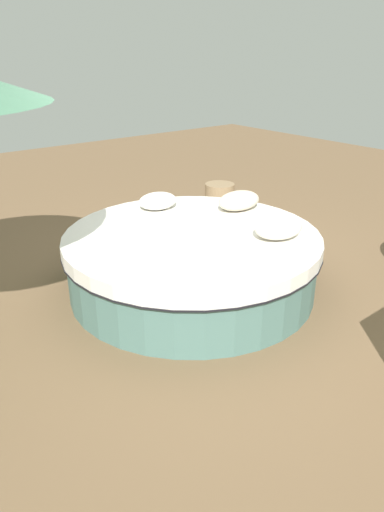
% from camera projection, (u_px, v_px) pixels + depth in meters
% --- Properties ---
extents(ground_plane, '(16.00, 16.00, 0.00)m').
position_uv_depth(ground_plane, '(192.00, 288.00, 4.77)').
color(ground_plane, brown).
extents(round_bed, '(2.49, 2.49, 0.60)m').
position_uv_depth(round_bed, '(192.00, 261.00, 4.64)').
color(round_bed, '#4C726B').
rests_on(round_bed, ground_plane).
extents(throw_pillow_0, '(0.50, 0.39, 0.20)m').
position_uv_depth(throw_pillow_0, '(278.00, 227.00, 4.39)').
color(throw_pillow_0, silver).
rests_on(throw_pillow_0, round_bed).
extents(throw_pillow_1, '(0.52, 0.34, 0.20)m').
position_uv_depth(throw_pillow_1, '(239.00, 201.00, 5.14)').
color(throw_pillow_1, beige).
rests_on(throw_pillow_1, round_bed).
extents(throw_pillow_2, '(0.44, 0.35, 0.18)m').
position_uv_depth(throw_pillow_2, '(158.00, 201.00, 5.18)').
color(throw_pillow_2, white).
rests_on(throw_pillow_2, round_bed).
extents(side_table, '(0.42, 0.42, 0.45)m').
position_uv_depth(side_table, '(219.00, 199.00, 6.83)').
color(side_table, '#997A56').
rests_on(side_table, ground_plane).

